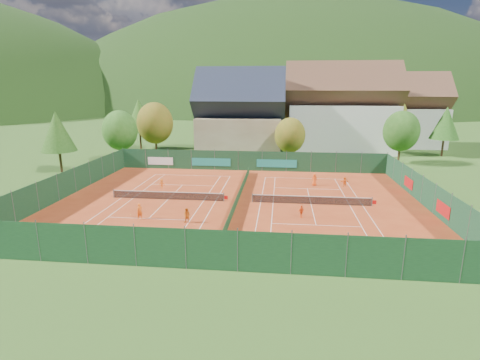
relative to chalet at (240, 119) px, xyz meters
name	(u,v)px	position (x,y,z in m)	size (l,w,h in m)	color
ground	(238,202)	(3.00, -30.00, -6.64)	(600.00, 600.00, 0.00)	#2B5019
clay_pad	(238,202)	(3.00, -30.00, -6.62)	(40.00, 32.00, 0.01)	#A03717
court_markings_left	(168,199)	(-5.00, -30.00, -6.61)	(11.03, 23.83, 0.00)	white
court_markings_right	(311,204)	(11.00, -30.00, -6.61)	(11.03, 23.83, 0.00)	white
tennis_net_left	(169,195)	(-4.85, -30.00, -6.12)	(13.30, 0.10, 1.02)	#59595B
tennis_net_right	(313,200)	(11.15, -30.00, -6.12)	(13.30, 0.10, 1.02)	#59595B
court_divider	(238,197)	(3.00, -30.00, -6.12)	(0.03, 28.80, 1.00)	#153B1C
fence_north	(247,161)	(2.54, -14.01, -5.16)	(40.00, 0.10, 3.00)	#153C22
fence_south	(211,250)	(3.00, -46.00, -5.12)	(40.00, 0.04, 3.00)	#153A1D
fence_west	(67,184)	(-17.00, -30.00, -5.12)	(0.04, 32.00, 3.00)	#153A1F
fence_east	(428,194)	(23.00, -29.95, -5.14)	(0.09, 32.00, 3.00)	#153B23
chalet	(240,119)	(0.00, 0.00, 0.00)	(16.20, 12.00, 16.00)	tan
hotel_block_a	(341,113)	(19.00, 6.00, 0.76)	(21.60, 11.00, 17.25)	silver
hotel_block_b	(402,115)	(33.00, 14.00, -0.01)	(17.28, 10.00, 15.50)	silver
tree_west_front	(120,130)	(-19.00, -10.00, -1.23)	(5.72, 5.72, 8.69)	#462A19
tree_west_mid	(155,123)	(-15.00, -4.00, -0.56)	(6.44, 6.44, 9.78)	#492D1A
tree_west_back	(139,116)	(-21.00, 4.00, 0.11)	(5.60, 5.60, 10.00)	#432617
tree_center	(290,135)	(9.00, -8.00, -1.91)	(5.01, 5.01, 7.60)	#4E301B
tree_east_front	(401,131)	(27.00, -6.00, -1.23)	(5.72, 5.72, 8.69)	#4C351B
tree_east_mid	(446,123)	(37.00, 2.00, -0.56)	(5.04, 5.04, 9.00)	#432818
tree_west_side	(57,131)	(-25.00, -18.00, -0.56)	(5.04, 5.04, 9.00)	#442D18
tree_east_back	(388,115)	(29.00, 10.00, 0.12)	(7.15, 7.15, 10.86)	#492E1A
mountain_backdrop	(313,160)	(31.54, 203.48, -46.26)	(820.00, 530.00, 242.00)	black
ball_hopper	(396,249)	(16.45, -42.21, -6.07)	(0.34, 0.34, 0.80)	slate
loose_ball_0	(131,215)	(-7.15, -35.54, -6.59)	(0.07, 0.07, 0.07)	#CCD833
loose_ball_1	(315,244)	(10.54, -40.75, -6.59)	(0.07, 0.07, 0.07)	#CCD833
player_left_near	(140,211)	(-5.77, -36.55, -5.84)	(0.57, 0.37, 1.57)	orange
player_left_mid	(187,216)	(-0.97, -37.12, -5.90)	(0.70, 0.55, 1.45)	#CE5E12
player_left_far	(162,184)	(-7.10, -25.65, -5.99)	(0.82, 0.47, 1.26)	orange
player_right_near	(301,211)	(9.72, -34.43, -5.99)	(0.74, 0.31, 1.26)	#EA5114
player_right_far_a	(314,180)	(11.98, -21.91, -5.83)	(0.77, 0.50, 1.58)	#F05115
player_right_far_b	(345,182)	(15.78, -22.12, -5.99)	(1.18, 0.38, 1.27)	orange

